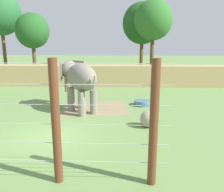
% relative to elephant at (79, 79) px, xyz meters
% --- Properties ---
extents(ground_plane, '(120.00, 120.00, 0.00)m').
position_rel_elephant_xyz_m(ground_plane, '(-0.74, -4.27, -2.04)').
color(ground_plane, '#6B8E4C').
extents(dirt_patch, '(4.66, 4.04, 0.01)m').
position_rel_elephant_xyz_m(dirt_patch, '(0.91, 0.68, -2.04)').
color(dirt_patch, '#937F5B').
rests_on(dirt_patch, ground).
extents(embankment_wall, '(36.00, 1.80, 2.00)m').
position_rel_elephant_xyz_m(embankment_wall, '(-0.74, 8.66, -1.05)').
color(embankment_wall, tan).
rests_on(embankment_wall, ground).
extents(elephant, '(3.20, 3.67, 3.09)m').
position_rel_elephant_xyz_m(elephant, '(0.00, 0.00, 0.00)').
color(elephant, gray).
rests_on(elephant, ground).
extents(enrichment_ball, '(0.88, 0.88, 0.88)m').
position_rel_elephant_xyz_m(enrichment_ball, '(4.04, -2.76, -1.61)').
color(enrichment_ball, gray).
rests_on(enrichment_ball, ground).
extents(cable_fence, '(9.68, 0.27, 3.91)m').
position_rel_elephant_xyz_m(cable_fence, '(-0.73, -7.76, -0.08)').
color(cable_fence, brown).
rests_on(cable_fence, ground).
extents(water_tub, '(1.10, 1.10, 0.35)m').
position_rel_elephant_xyz_m(water_tub, '(4.07, 1.41, -1.86)').
color(water_tub, slate).
rests_on(water_tub, ground).
extents(tree_far_left, '(4.21, 4.21, 8.75)m').
position_rel_elephant_xyz_m(tree_far_left, '(6.05, 12.91, 4.45)').
color(tree_far_left, brown).
rests_on(tree_far_left, ground).
extents(tree_left_of_centre, '(5.14, 5.14, 10.34)m').
position_rel_elephant_xyz_m(tree_left_of_centre, '(-12.82, 16.64, 5.57)').
color(tree_left_of_centre, brown).
rests_on(tree_left_of_centre, ground).
extents(tree_behind_wall, '(4.75, 4.75, 8.86)m').
position_rel_elephant_xyz_m(tree_behind_wall, '(5.07, 15.54, 4.29)').
color(tree_behind_wall, brown).
rests_on(tree_behind_wall, ground).
extents(tree_right_of_centre, '(4.00, 4.00, 7.57)m').
position_rel_elephant_xyz_m(tree_right_of_centre, '(-8.15, 14.65, 3.39)').
color(tree_right_of_centre, brown).
rests_on(tree_right_of_centre, ground).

